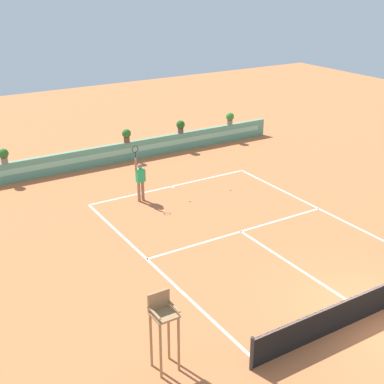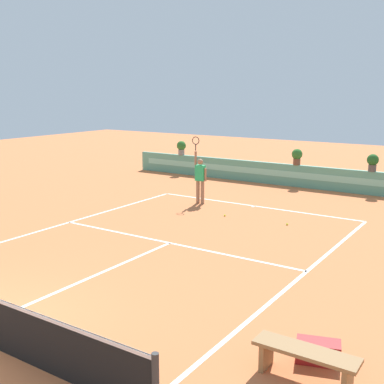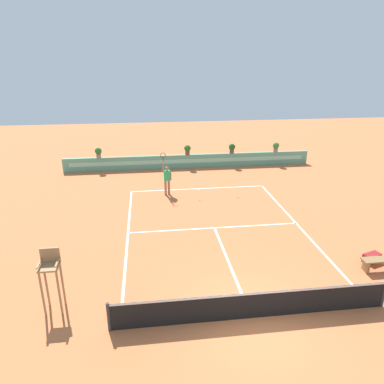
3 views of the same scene
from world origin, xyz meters
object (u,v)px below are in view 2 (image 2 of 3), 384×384
tennis_ball_mid_court (287,224)px  potted_plant_centre (297,156)px  bench_courtside (305,357)px  gear_bag (318,352)px  tennis_ball_near_baseline (225,215)px  potted_plant_far_left (181,147)px  potted_plant_right (373,162)px  tennis_player (200,177)px

tennis_ball_mid_court → potted_plant_centre: size_ratio=0.09×
bench_courtside → gear_bag: bench_courtside is taller
tennis_ball_near_baseline → potted_plant_far_left: (-6.28, 6.46, 1.38)m
bench_courtside → tennis_ball_near_baseline: size_ratio=23.53×
tennis_ball_near_baseline → tennis_ball_mid_court: (2.26, 0.12, 0.00)m
tennis_ball_near_baseline → potted_plant_right: 7.40m
potted_plant_centre → potted_plant_right: bearing=0.0°
tennis_player → tennis_ball_near_baseline: (1.79, -1.20, -1.02)m
bench_courtside → potted_plant_centre: (-5.85, 14.39, 1.04)m
tennis_ball_near_baseline → potted_plant_right: (3.34, 6.46, 1.38)m
tennis_player → tennis_ball_near_baseline: bearing=-33.9°
gear_bag → tennis_player: size_ratio=0.27×
tennis_player → potted_plant_far_left: 6.93m
bench_courtside → tennis_ball_near_baseline: 9.88m
potted_plant_far_left → tennis_ball_near_baseline: bearing=-45.8°
potted_plant_centre → potted_plant_far_left: bearing=180.0°
potted_plant_centre → tennis_ball_mid_court: bearing=-70.7°
tennis_ball_mid_court → potted_plant_centre: bearing=109.3°
tennis_ball_near_baseline → tennis_ball_mid_court: size_ratio=1.00×
gear_bag → tennis_ball_mid_court: (-3.62, 7.44, -0.15)m
bench_courtside → tennis_player: bearing=130.1°
tennis_ball_mid_court → potted_plant_centre: 6.86m
bench_courtside → gear_bag: bearing=90.6°
tennis_player → potted_plant_right: tennis_player is taller
tennis_ball_mid_court → potted_plant_far_left: size_ratio=0.09×
potted_plant_right → potted_plant_far_left: 9.62m
tennis_player → potted_plant_centre: 5.58m
tennis_player → potted_plant_right: bearing=45.8°
gear_bag → potted_plant_centre: (-5.84, 13.78, 1.23)m
tennis_ball_near_baseline → gear_bag: bearing=-51.2°
bench_courtside → potted_plant_centre: 15.57m
bench_courtside → potted_plant_centre: bearing=112.1°
bench_courtside → potted_plant_far_left: bearing=130.2°
tennis_ball_mid_court → potted_plant_far_left: potted_plant_far_left is taller
gear_bag → tennis_ball_near_baseline: (-5.88, 7.31, -0.15)m
potted_plant_far_left → potted_plant_centre: size_ratio=1.00×
tennis_ball_mid_court → tennis_ball_near_baseline: bearing=-176.9°
gear_bag → potted_plant_centre: size_ratio=0.97×
tennis_player → potted_plant_far_left: bearing=130.5°
tennis_player → tennis_ball_mid_court: 4.31m
tennis_player → tennis_ball_mid_court: bearing=-14.9°
potted_plant_centre → tennis_ball_near_baseline: bearing=-90.4°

